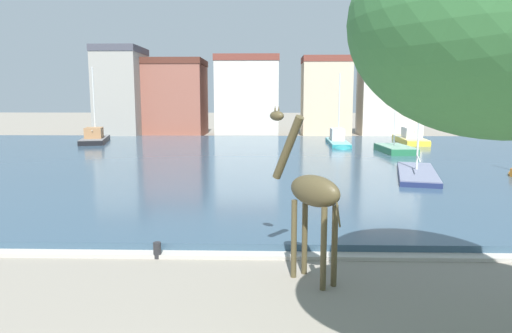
{
  "coord_description": "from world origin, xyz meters",
  "views": [
    {
      "loc": [
        2.19,
        -5.01,
        4.86
      ],
      "look_at": [
        1.7,
        12.84,
        2.2
      ],
      "focal_mm": 32.3,
      "sensor_mm": 36.0,
      "label": 1
    }
  ],
  "objects_px": {
    "giraffe_statue": "(311,193)",
    "sailboat_black": "(96,139)",
    "sailboat_teal": "(338,142)",
    "sailboat_yellow": "(409,139)",
    "mooring_bollard": "(157,250)",
    "sailboat_green": "(393,150)",
    "sailboat_navy": "(416,174)"
  },
  "relations": [
    {
      "from": "sailboat_black",
      "to": "sailboat_navy",
      "type": "xyz_separation_m",
      "value": [
        26.86,
        -19.67,
        -0.25
      ]
    },
    {
      "from": "sailboat_teal",
      "to": "sailboat_navy",
      "type": "xyz_separation_m",
      "value": [
        2.08,
        -17.49,
        -0.23
      ]
    },
    {
      "from": "sailboat_black",
      "to": "sailboat_navy",
      "type": "distance_m",
      "value": 33.29
    },
    {
      "from": "sailboat_black",
      "to": "sailboat_teal",
      "type": "relative_size",
      "value": 0.93
    },
    {
      "from": "sailboat_yellow",
      "to": "sailboat_teal",
      "type": "height_order",
      "value": "sailboat_yellow"
    },
    {
      "from": "giraffe_statue",
      "to": "sailboat_black",
      "type": "distance_m",
      "value": 40.18
    },
    {
      "from": "giraffe_statue",
      "to": "sailboat_teal",
      "type": "xyz_separation_m",
      "value": [
        5.68,
        33.12,
        -1.79
      ]
    },
    {
      "from": "sailboat_navy",
      "to": "mooring_bollard",
      "type": "relative_size",
      "value": 18.7
    },
    {
      "from": "giraffe_statue",
      "to": "sailboat_teal",
      "type": "height_order",
      "value": "sailboat_teal"
    },
    {
      "from": "sailboat_green",
      "to": "sailboat_navy",
      "type": "distance_m",
      "value": 11.81
    },
    {
      "from": "giraffe_statue",
      "to": "sailboat_black",
      "type": "height_order",
      "value": "sailboat_black"
    },
    {
      "from": "sailboat_yellow",
      "to": "sailboat_navy",
      "type": "height_order",
      "value": "sailboat_navy"
    },
    {
      "from": "giraffe_statue",
      "to": "mooring_bollard",
      "type": "relative_size",
      "value": 9.33
    },
    {
      "from": "giraffe_statue",
      "to": "sailboat_green",
      "type": "distance_m",
      "value": 28.98
    },
    {
      "from": "sailboat_green",
      "to": "mooring_bollard",
      "type": "height_order",
      "value": "sailboat_green"
    },
    {
      "from": "sailboat_navy",
      "to": "giraffe_statue",
      "type": "bearing_deg",
      "value": -116.39
    },
    {
      "from": "sailboat_black",
      "to": "mooring_bollard",
      "type": "relative_size",
      "value": 17.03
    },
    {
      "from": "sailboat_teal",
      "to": "sailboat_navy",
      "type": "relative_size",
      "value": 0.98
    },
    {
      "from": "sailboat_black",
      "to": "sailboat_navy",
      "type": "relative_size",
      "value": 0.91
    },
    {
      "from": "sailboat_teal",
      "to": "mooring_bollard",
      "type": "height_order",
      "value": "sailboat_teal"
    },
    {
      "from": "sailboat_yellow",
      "to": "mooring_bollard",
      "type": "height_order",
      "value": "sailboat_yellow"
    },
    {
      "from": "sailboat_green",
      "to": "mooring_bollard",
      "type": "bearing_deg",
      "value": -118.52
    },
    {
      "from": "sailboat_green",
      "to": "sailboat_black",
      "type": "relative_size",
      "value": 0.75
    },
    {
      "from": "sailboat_black",
      "to": "mooring_bollard",
      "type": "distance_m",
      "value": 36.76
    },
    {
      "from": "giraffe_statue",
      "to": "sailboat_teal",
      "type": "distance_m",
      "value": 33.66
    },
    {
      "from": "sailboat_navy",
      "to": "mooring_bollard",
      "type": "height_order",
      "value": "sailboat_navy"
    },
    {
      "from": "sailboat_yellow",
      "to": "mooring_bollard",
      "type": "bearing_deg",
      "value": -117.43
    },
    {
      "from": "giraffe_statue",
      "to": "sailboat_teal",
      "type": "bearing_deg",
      "value": 80.27
    },
    {
      "from": "sailboat_green",
      "to": "sailboat_teal",
      "type": "xyz_separation_m",
      "value": [
        -3.8,
        5.8,
        0.13
      ]
    },
    {
      "from": "sailboat_green",
      "to": "mooring_bollard",
      "type": "distance_m",
      "value": 29.31
    },
    {
      "from": "sailboat_green",
      "to": "sailboat_black",
      "type": "xyz_separation_m",
      "value": [
        -28.58,
        7.99,
        0.16
      ]
    },
    {
      "from": "sailboat_black",
      "to": "mooring_bollard",
      "type": "xyz_separation_m",
      "value": [
        14.59,
        -33.74,
        -0.37
      ]
    }
  ]
}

